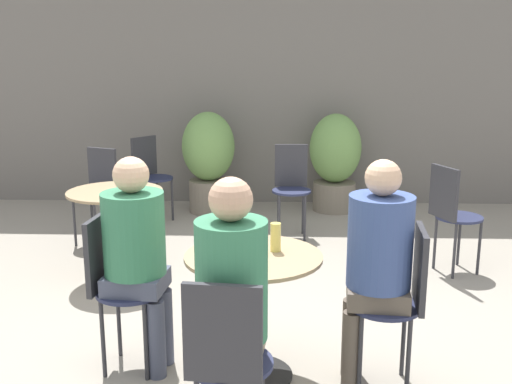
{
  "coord_description": "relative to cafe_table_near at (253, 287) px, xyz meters",
  "views": [
    {
      "loc": [
        0.19,
        -3.04,
        1.76
      ],
      "look_at": [
        0.07,
        0.38,
        0.96
      ],
      "focal_mm": 42.0,
      "sensor_mm": 36.0,
      "label": 1
    }
  ],
  "objects": [
    {
      "name": "bistro_chair_2",
      "position": [
        0.78,
        -0.08,
        0.01
      ],
      "size": [
        0.39,
        0.37,
        0.89
      ],
      "rotation": [
        0.0,
        0.0,
        -1.67
      ],
      "color": "#232847",
      "rests_on": "ground_plane"
    },
    {
      "name": "seated_person_1",
      "position": [
        -0.07,
        -0.64,
        0.23
      ],
      "size": [
        0.31,
        0.33,
        1.27
      ],
      "rotation": [
        0.0,
        0.0,
        3.04
      ],
      "color": "gray",
      "rests_on": "ground_plane"
    },
    {
      "name": "potted_plant_1",
      "position": [
        0.78,
        3.64,
        0.06
      ],
      "size": [
        0.58,
        0.58,
        1.1
      ],
      "color": "slate",
      "rests_on": "ground_plane"
    },
    {
      "name": "beer_glass_0",
      "position": [
        0.12,
        0.07,
        0.26
      ],
      "size": [
        0.06,
        0.06,
        0.16
      ],
      "color": "#DBC65B",
      "rests_on": "cafe_table_near"
    },
    {
      "name": "seated_person_0",
      "position": [
        -0.64,
        0.07,
        0.2
      ],
      "size": [
        0.36,
        0.34,
        1.23
      ],
      "rotation": [
        0.0,
        0.0,
        1.47
      ],
      "color": "#42475B",
      "rests_on": "ground_plane"
    },
    {
      "name": "cafe_table_far",
      "position": [
        -1.14,
        1.47,
        0.0
      ],
      "size": [
        0.74,
        0.74,
        0.71
      ],
      "color": "black",
      "rests_on": "ground_plane"
    },
    {
      "name": "ground_plane",
      "position": [
        -0.07,
        0.02,
        -0.53
      ],
      "size": [
        20.0,
        20.0,
        0.0
      ],
      "primitive_type": "plane",
      "color": "gray"
    },
    {
      "name": "seated_person_2",
      "position": [
        0.64,
        -0.07,
        0.21
      ],
      "size": [
        0.36,
        0.34,
        1.24
      ],
      "rotation": [
        0.0,
        0.0,
        4.61
      ],
      "color": "brown",
      "rests_on": "ground_plane"
    },
    {
      "name": "bistro_chair_0",
      "position": [
        -0.78,
        0.08,
        0.01
      ],
      "size": [
        0.39,
        0.37,
        0.89
      ],
      "rotation": [
        0.0,
        0.0,
        1.47
      ],
      "color": "#232847",
      "rests_on": "ground_plane"
    },
    {
      "name": "bistro_chair_1",
      "position": [
        -0.08,
        -0.78,
        0.01
      ],
      "size": [
        0.37,
        0.39,
        0.89
      ],
      "rotation": [
        0.0,
        0.0,
        -3.24
      ],
      "color": "#232847",
      "rests_on": "ground_plane"
    },
    {
      "name": "bistro_chair_3",
      "position": [
        -1.23,
        3.18,
        0.01
      ],
      "size": [
        0.43,
        0.43,
        0.89
      ],
      "rotation": [
        0.0,
        0.0,
        0.89
      ],
      "color": "#232847",
      "rests_on": "ground_plane"
    },
    {
      "name": "potted_plant_0",
      "position": [
        -0.64,
        3.53,
        0.09
      ],
      "size": [
        0.59,
        0.59,
        1.13
      ],
      "color": "slate",
      "rests_on": "ground_plane"
    },
    {
      "name": "beer_glass_1",
      "position": [
        -0.13,
        -0.05,
        0.26
      ],
      "size": [
        0.06,
        0.06,
        0.15
      ],
      "color": "#B28433",
      "rests_on": "cafe_table_near"
    },
    {
      "name": "bistro_chair_6",
      "position": [
        0.27,
        2.66,
        0.01
      ],
      "size": [
        0.37,
        0.38,
        0.89
      ],
      "rotation": [
        0.0,
        0.0,
        0.03
      ],
      "color": "#232847",
      "rests_on": "ground_plane"
    },
    {
      "name": "cafe_table_near",
      "position": [
        0.0,
        0.0,
        0.0
      ],
      "size": [
        0.74,
        0.74,
        0.71
      ],
      "color": "black",
      "rests_on": "ground_plane"
    },
    {
      "name": "storefront_wall",
      "position": [
        -0.07,
        4.02,
        0.97
      ],
      "size": [
        10.0,
        0.06,
        3.0
      ],
      "color": "slate",
      "rests_on": "ground_plane"
    },
    {
      "name": "bistro_chair_5",
      "position": [
        1.52,
        1.65,
        0.01
      ],
      "size": [
        0.42,
        0.41,
        0.89
      ],
      "rotation": [
        0.0,
        0.0,
        1.97
      ],
      "color": "#232847",
      "rests_on": "ground_plane"
    },
    {
      "name": "bistro_chair_4",
      "position": [
        -1.55,
        2.38,
        0.01
      ],
      "size": [
        0.41,
        0.42,
        0.89
      ],
      "rotation": [
        0.0,
        0.0,
        5.88
      ],
      "color": "#232847",
      "rests_on": "ground_plane"
    }
  ]
}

